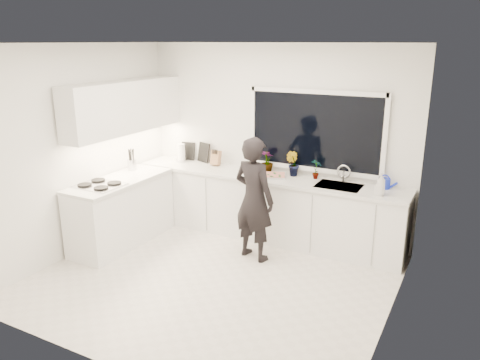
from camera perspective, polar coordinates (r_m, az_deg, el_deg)
The scene contains 25 objects.
floor at distance 5.70m, azimuth -3.34°, elevation -12.08°, with size 4.00×3.50×0.02m, color beige.
wall_back at distance 6.70m, azimuth 4.27°, elevation 4.77°, with size 4.00×0.02×2.70m, color white.
wall_left at distance 6.44m, azimuth -19.09°, elevation 3.39°, with size 0.02×3.50×2.70m, color white.
wall_right at distance 4.51m, azimuth 18.78°, elevation -2.01°, with size 0.02×3.50×2.70m, color white.
ceiling at distance 5.00m, azimuth -3.89°, elevation 16.44°, with size 4.00×3.50×0.02m, color white.
window at distance 6.42m, azimuth 9.12°, elevation 5.89°, with size 1.80×0.02×1.00m, color black.
base_cabinets_back at distance 6.68m, azimuth 3.03°, elevation -3.37°, with size 3.92×0.58×0.88m, color white.
base_cabinets_left at distance 6.70m, azimuth -14.19°, elevation -3.84°, with size 0.58×1.60×0.88m, color white.
countertop_back at distance 6.53m, azimuth 3.06°, elevation 0.39°, with size 3.94×0.62×0.04m, color silver.
countertop_left at distance 6.55m, azimuth -14.47°, elevation -0.07°, with size 0.62×1.60×0.04m, color silver.
upper_cabinets at distance 6.69m, azimuth -13.82°, elevation 8.66°, with size 0.34×2.10×0.70m, color white.
sink at distance 6.20m, azimuth 11.92°, elevation -1.13°, with size 0.58×0.42×0.14m, color silver.
faucet at distance 6.34m, azimuth 12.52°, elevation 0.74°, with size 0.03×0.03×0.22m, color silver.
stovetop at distance 6.31m, azimuth -16.74°, elevation -0.54°, with size 0.56×0.48×0.03m, color black.
person at distance 5.91m, azimuth 1.71°, elevation -2.34°, with size 0.59×0.38×1.61m, color black.
pizza_tray at distance 6.46m, azimuth 3.81°, elevation 0.53°, with size 0.41×0.30×0.03m, color #B5B5B9.
pizza at distance 6.46m, azimuth 3.81°, elevation 0.67°, with size 0.37×0.27×0.01m, color #B01717.
watering_can at distance 6.20m, azimuth 17.22°, elevation -0.41°, with size 0.14×0.14×0.13m, color #152AC7.
paper_towel_roll at distance 7.30m, azimuth -7.15°, elevation 3.25°, with size 0.11×0.11×0.26m, color white.
knife_block at distance 7.02m, azimuth -2.96°, elevation 2.66°, with size 0.13×0.10×0.22m, color #A1824B.
utensil_crock at distance 6.95m, azimuth -13.04°, elevation 1.84°, with size 0.13×0.13×0.16m, color silver.
picture_frame_large at distance 7.39m, azimuth -6.36°, elevation 3.53°, with size 0.22×0.02×0.28m, color black.
picture_frame_small at distance 7.24m, azimuth -4.44°, elevation 3.38°, with size 0.25×0.02×0.30m, color black.
herb_plants at distance 6.54m, azimuth 5.57°, elevation 1.99°, with size 0.91×0.19×0.34m.
soap_bottles at distance 5.89m, azimuth 16.73°, elevation -0.61°, with size 0.15×0.15×0.28m.
Camera 1 is at (2.62, -4.26, 2.73)m, focal length 35.00 mm.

